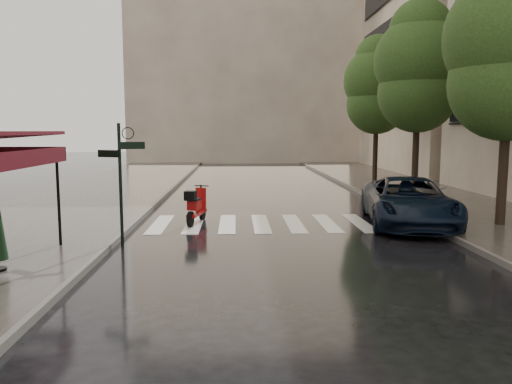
{
  "coord_description": "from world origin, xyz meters",
  "views": [
    {
      "loc": [
        1.67,
        -9.45,
        2.91
      ],
      "look_at": [
        2.17,
        2.82,
        1.4
      ],
      "focal_mm": 35.0,
      "sensor_mm": 36.0,
      "label": 1
    }
  ],
  "objects": [
    {
      "name": "sidewalk_far",
      "position": [
        10.25,
        12.0,
        0.06
      ],
      "size": [
        5.5,
        60.0,
        0.12
      ],
      "primitive_type": "cube",
      "color": "#38332D",
      "rests_on": "ground"
    },
    {
      "name": "sidewalk_near",
      "position": [
        -4.5,
        12.0,
        0.06
      ],
      "size": [
        6.0,
        60.0,
        0.12
      ],
      "primitive_type": "cube",
      "color": "#38332D",
      "rests_on": "ground"
    },
    {
      "name": "curb_far",
      "position": [
        7.45,
        12.0,
        0.07
      ],
      "size": [
        0.12,
        60.0,
        0.16
      ],
      "primitive_type": "cube",
      "color": "#595651",
      "rests_on": "ground"
    },
    {
      "name": "curb_near",
      "position": [
        -1.45,
        12.0,
        0.07
      ],
      "size": [
        0.12,
        60.0,
        0.16
      ],
      "primitive_type": "cube",
      "color": "#595651",
      "rests_on": "ground"
    },
    {
      "name": "tree_near",
      "position": [
        9.6,
        5.0,
        5.32
      ],
      "size": [
        3.8,
        3.8,
        7.99
      ],
      "color": "black",
      "rests_on": "sidewalk_far"
    },
    {
      "name": "tree_mid",
      "position": [
        9.5,
        12.0,
        5.59
      ],
      "size": [
        3.8,
        3.8,
        8.34
      ],
      "color": "black",
      "rests_on": "sidewalk_far"
    },
    {
      "name": "signpost",
      "position": [
        -1.19,
        3.0,
        1.83
      ],
      "size": [
        1.17,
        0.29,
        3.1
      ],
      "color": "black",
      "rests_on": "ground"
    },
    {
      "name": "backdrop_building",
      "position": [
        3.0,
        38.0,
        10.0
      ],
      "size": [
        22.0,
        6.0,
        20.0
      ],
      "primitive_type": "cube",
      "color": "gray",
      "rests_on": "ground"
    },
    {
      "name": "parked_car",
      "position": [
        7.0,
        5.59,
        0.74
      ],
      "size": [
        3.25,
        5.62,
        1.47
      ],
      "primitive_type": "imported",
      "rotation": [
        0.0,
        0.0,
        -0.16
      ],
      "color": "black",
      "rests_on": "ground"
    },
    {
      "name": "haussmann_far",
      "position": [
        16.5,
        26.0,
        9.25
      ],
      "size": [
        8.0,
        16.0,
        18.5
      ],
      "primitive_type": "cube",
      "color": "gray",
      "rests_on": "ground"
    },
    {
      "name": "scooter",
      "position": [
        0.41,
        6.09,
        0.53
      ],
      "size": [
        0.69,
        1.73,
        1.15
      ],
      "rotation": [
        0.0,
        0.0,
        -0.23
      ],
      "color": "black",
      "rests_on": "ground"
    },
    {
      "name": "crosswalk",
      "position": [
        2.98,
        6.0,
        0.01
      ],
      "size": [
        7.85,
        3.2,
        0.01
      ],
      "color": "silver",
      "rests_on": "ground"
    },
    {
      "name": "tree_far",
      "position": [
        9.7,
        19.0,
        5.46
      ],
      "size": [
        3.8,
        3.8,
        8.16
      ],
      "color": "black",
      "rests_on": "sidewalk_far"
    },
    {
      "name": "ground",
      "position": [
        0.0,
        0.0,
        0.0
      ],
      "size": [
        120.0,
        120.0,
        0.0
      ],
      "primitive_type": "plane",
      "color": "black",
      "rests_on": "ground"
    }
  ]
}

